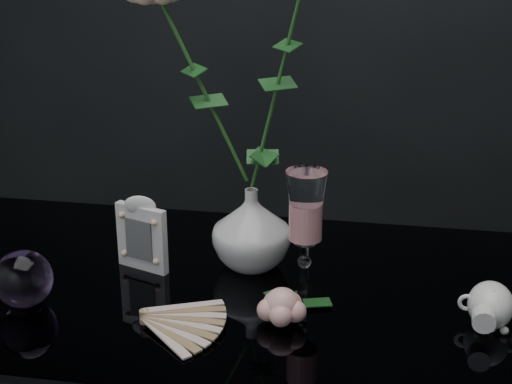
% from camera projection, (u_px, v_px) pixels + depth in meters
% --- Properties ---
extents(vase, '(0.13, 0.13, 0.14)m').
position_uv_depth(vase, '(251.00, 228.00, 1.28)').
color(vase, silver).
rests_on(vase, table).
extents(wine_glass, '(0.08, 0.08, 0.20)m').
position_uv_depth(wine_glass, '(305.00, 235.00, 1.17)').
color(wine_glass, white).
rests_on(wine_glass, table).
extents(picture_frame, '(0.11, 0.10, 0.13)m').
position_uv_depth(picture_frame, '(142.00, 233.00, 1.27)').
color(picture_frame, silver).
rests_on(picture_frame, table).
extents(paperweight, '(0.10, 0.10, 0.09)m').
position_uv_depth(paperweight, '(23.00, 279.00, 1.17)').
color(paperweight, '#B37FCF').
rests_on(paperweight, table).
extents(paper_fan, '(0.28, 0.25, 0.02)m').
position_uv_depth(paper_fan, '(144.00, 315.00, 1.13)').
color(paper_fan, beige).
rests_on(paper_fan, table).
extents(loose_rose, '(0.15, 0.18, 0.05)m').
position_uv_depth(loose_rose, '(282.00, 306.00, 1.13)').
color(loose_rose, '#F6A99F').
rests_on(loose_rose, table).
extents(pearl_jar, '(0.23, 0.24, 0.07)m').
position_uv_depth(pearl_jar, '(491.00, 303.00, 1.12)').
color(pearl_jar, white).
rests_on(pearl_jar, table).
extents(roses, '(0.32, 0.12, 0.48)m').
position_uv_depth(roses, '(244.00, 54.00, 1.18)').
color(roses, '#FAC199').
rests_on(roses, vase).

